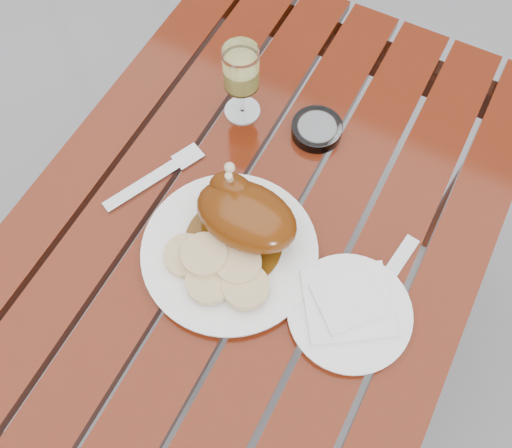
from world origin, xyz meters
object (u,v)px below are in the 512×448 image
(side_plate, at_px, (349,313))
(dinner_plate, at_px, (230,252))
(wine_glass, at_px, (241,83))
(ashtray, at_px, (317,129))
(table, at_px, (251,297))

(side_plate, bearing_deg, dinner_plate, 178.93)
(wine_glass, distance_m, ashtray, 0.17)
(wine_glass, height_order, side_plate, wine_glass)
(dinner_plate, bearing_deg, ashtray, 85.31)
(table, distance_m, ashtray, 0.46)
(table, relative_size, wine_glass, 7.19)
(ashtray, bearing_deg, dinner_plate, -94.69)
(table, height_order, side_plate, side_plate)
(table, bearing_deg, wine_glass, 121.26)
(table, xyz_separation_m, ashtray, (0.02, 0.24, 0.39))
(table, relative_size, side_plate, 5.81)
(dinner_plate, relative_size, ashtray, 3.11)
(dinner_plate, bearing_deg, wine_glass, 114.26)
(wine_glass, bearing_deg, side_plate, -38.97)
(wine_glass, xyz_separation_m, side_plate, (0.36, -0.29, -0.08))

